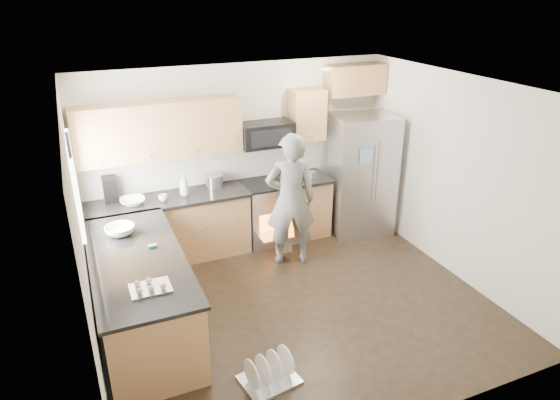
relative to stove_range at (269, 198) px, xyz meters
name	(u,v)px	position (x,y,z in m)	size (l,w,h in m)	color
ground	(295,304)	(-0.35, -1.69, -0.68)	(4.50, 4.50, 0.00)	black
room_shell	(293,175)	(-0.39, -1.68, 1.00)	(4.54, 4.04, 2.62)	beige
back_cabinet_run	(206,188)	(-0.94, 0.06, 0.29)	(4.45, 0.64, 2.50)	#9F6E3F
peninsula	(141,293)	(-2.10, -1.44, -0.21)	(0.96, 2.36, 1.03)	#9F6E3F
stove_range	(269,198)	(0.00, 0.00, 0.00)	(0.76, 0.97, 1.79)	#B7B7BC
refrigerator	(362,175)	(1.42, -0.24, 0.24)	(1.00, 0.84, 1.84)	#B7B7BC
person	(291,200)	(0.01, -0.72, 0.25)	(0.68, 0.44, 1.85)	slate
dish_rack	(269,374)	(-1.12, -2.76, -0.59)	(0.59, 0.51, 0.33)	#B7B7BC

